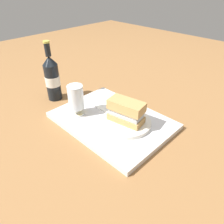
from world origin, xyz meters
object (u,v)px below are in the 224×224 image
Objects in this scene: sandwich at (125,111)px; beer_bottle at (52,78)px; beer_glass at (76,99)px; plate at (126,122)px.

beer_bottle is at bearing -1.58° from sandwich.
beer_glass is 0.47× the size of beer_bottle.
plate is 1.52× the size of beer_glass.
beer_bottle is (0.21, -0.03, 0.01)m from beer_glass.
beer_glass is (0.18, 0.09, 0.01)m from sandwich.
plate is 0.21m from beer_glass.
beer_glass is at bearing 15.42° from sandwich.
sandwich is 0.39m from beer_bottle.
plate is 0.71× the size of beer_bottle.
beer_bottle is (0.38, 0.06, 0.03)m from sandwich.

